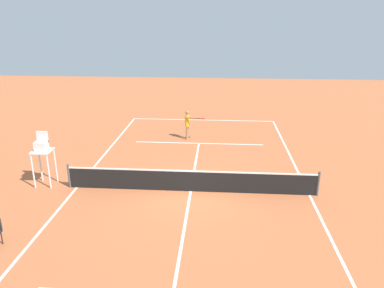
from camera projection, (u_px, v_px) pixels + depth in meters
name	position (u px, v px, depth m)	size (l,w,h in m)	color
ground_plane	(191.00, 191.00, 15.69)	(60.00, 60.00, 0.00)	#B76038
court_lines	(191.00, 191.00, 15.69)	(10.06, 22.73, 0.01)	white
tennis_net	(191.00, 181.00, 15.53)	(10.66, 0.10, 1.07)	#4C4C51
player_serving	(188.00, 122.00, 21.97)	(1.26, 0.76, 1.76)	#9E704C
tennis_ball	(195.00, 147.00, 20.92)	(0.07, 0.07, 0.07)	#CCE033
umpire_chair	(42.00, 150.00, 15.82)	(0.80, 0.80, 2.41)	silver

